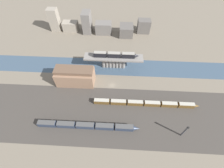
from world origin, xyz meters
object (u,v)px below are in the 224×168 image
at_px(train_on_bridge, 116,55).
at_px(train_yard_near, 88,126).
at_px(warehouse_building, 75,76).
at_px(signal_tower, 184,131).
at_px(train_yard_mid, 145,103).

height_order(train_on_bridge, train_yard_near, train_on_bridge).
height_order(train_on_bridge, warehouse_building, train_on_bridge).
xyz_separation_m(train_yard_near, warehouse_building, (-13.95, 35.00, 4.79)).
distance_m(train_on_bridge, warehouse_building, 34.05).
relative_size(train_on_bridge, warehouse_building, 1.27).
bearing_deg(train_on_bridge, warehouse_building, -148.52).
distance_m(train_yard_near, signal_tower, 55.42).
distance_m(train_on_bridge, train_yard_near, 55.57).
bearing_deg(signal_tower, warehouse_building, 151.82).
bearing_deg(warehouse_building, train_yard_mid, -19.27).
height_order(warehouse_building, signal_tower, warehouse_building).
height_order(train_on_bridge, train_yard_mid, train_on_bridge).
height_order(train_yard_near, train_yard_mid, train_yard_near).
xyz_separation_m(train_on_bridge, warehouse_building, (-28.56, -17.49, -6.16)).
relative_size(train_yard_mid, signal_tower, 6.10).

